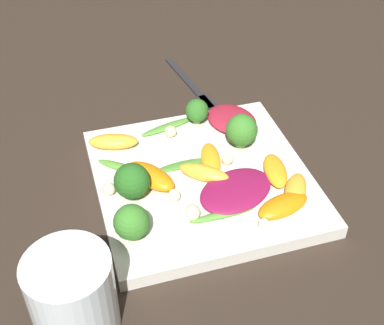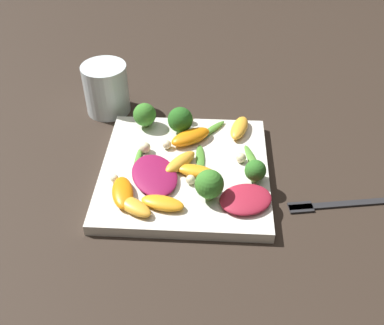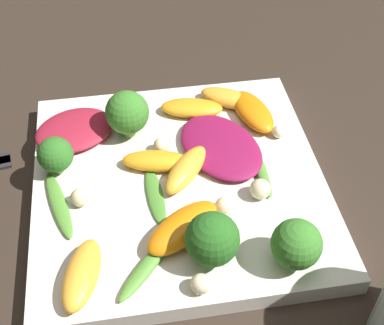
% 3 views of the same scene
% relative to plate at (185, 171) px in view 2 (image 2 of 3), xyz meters
% --- Properties ---
extents(ground_plane, '(2.40, 2.40, 0.00)m').
position_rel_plate_xyz_m(ground_plane, '(0.00, 0.00, -0.01)').
color(ground_plane, '#2D231C').
extents(plate, '(0.27, 0.27, 0.02)m').
position_rel_plate_xyz_m(plate, '(0.00, 0.00, 0.00)').
color(plate, silver).
rests_on(plate, ground_plane).
extents(drinking_glass, '(0.08, 0.08, 0.10)m').
position_rel_plate_xyz_m(drinking_glass, '(0.18, 0.16, 0.04)').
color(drinking_glass, silver).
rests_on(drinking_glass, ground_plane).
extents(fork, '(0.04, 0.17, 0.01)m').
position_rel_plate_xyz_m(fork, '(-0.06, -0.23, -0.01)').
color(fork, '#262628').
rests_on(fork, ground_plane).
extents(radicchio_leaf_0, '(0.12, 0.10, 0.01)m').
position_rel_plate_xyz_m(radicchio_leaf_0, '(-0.03, 0.05, 0.02)').
color(radicchio_leaf_0, maroon).
rests_on(radicchio_leaf_0, plate).
extents(radicchio_leaf_1, '(0.09, 0.10, 0.01)m').
position_rel_plate_xyz_m(radicchio_leaf_1, '(-0.07, -0.09, 0.02)').
color(radicchio_leaf_1, maroon).
rests_on(radicchio_leaf_1, plate).
extents(orange_segment_0, '(0.04, 0.07, 0.01)m').
position_rel_plate_xyz_m(orange_segment_0, '(-0.09, 0.03, 0.02)').
color(orange_segment_0, orange).
rests_on(orange_segment_0, plate).
extents(orange_segment_1, '(0.07, 0.08, 0.02)m').
position_rel_plate_xyz_m(orange_segment_1, '(0.07, -0.01, 0.02)').
color(orange_segment_1, orange).
rests_on(orange_segment_1, plate).
extents(orange_segment_2, '(0.07, 0.04, 0.02)m').
position_rel_plate_xyz_m(orange_segment_2, '(0.10, -0.09, 0.02)').
color(orange_segment_2, '#FCAD33').
rests_on(orange_segment_2, plate).
extents(orange_segment_3, '(0.06, 0.07, 0.02)m').
position_rel_plate_xyz_m(orange_segment_3, '(-0.10, 0.07, 0.02)').
color(orange_segment_3, '#FCAD33').
rests_on(orange_segment_3, plate).
extents(orange_segment_4, '(0.04, 0.07, 0.02)m').
position_rel_plate_xyz_m(orange_segment_4, '(-0.02, -0.02, 0.02)').
color(orange_segment_4, orange).
rests_on(orange_segment_4, plate).
extents(orange_segment_5, '(0.07, 0.05, 0.02)m').
position_rel_plate_xyz_m(orange_segment_5, '(-0.07, 0.09, 0.02)').
color(orange_segment_5, orange).
rests_on(orange_segment_5, plate).
extents(orange_segment_6, '(0.07, 0.06, 0.02)m').
position_rel_plate_xyz_m(orange_segment_6, '(0.00, 0.01, 0.02)').
color(orange_segment_6, '#FCAD33').
rests_on(orange_segment_6, plate).
extents(broccoli_floret_0, '(0.03, 0.03, 0.04)m').
position_rel_plate_xyz_m(broccoli_floret_0, '(-0.03, -0.11, 0.03)').
color(broccoli_floret_0, '#84AD5B').
rests_on(broccoli_floret_0, plate).
extents(broccoli_floret_1, '(0.04, 0.04, 0.05)m').
position_rel_plate_xyz_m(broccoli_floret_1, '(0.11, 0.08, 0.03)').
color(broccoli_floret_1, '#84AD5B').
rests_on(broccoli_floret_1, plate).
extents(broccoli_floret_2, '(0.04, 0.04, 0.05)m').
position_rel_plate_xyz_m(broccoli_floret_2, '(-0.07, -0.04, 0.04)').
color(broccoli_floret_2, '#7A9E51').
rests_on(broccoli_floret_2, plate).
extents(broccoli_floret_3, '(0.04, 0.04, 0.05)m').
position_rel_plate_xyz_m(broccoli_floret_3, '(0.09, 0.01, 0.04)').
color(broccoli_floret_3, '#7A9E51').
rests_on(broccoli_floret_3, plate).
extents(arugula_sprig_0, '(0.08, 0.03, 0.01)m').
position_rel_plate_xyz_m(arugula_sprig_0, '(0.02, -0.11, 0.01)').
color(arugula_sprig_0, '#518E33').
rests_on(arugula_sprig_0, plate).
extents(arugula_sprig_1, '(0.07, 0.02, 0.00)m').
position_rel_plate_xyz_m(arugula_sprig_1, '(0.02, -0.02, 0.01)').
color(arugula_sprig_1, '#47842D').
rests_on(arugula_sprig_1, plate).
extents(arugula_sprig_2, '(0.06, 0.06, 0.01)m').
position_rel_plate_xyz_m(arugula_sprig_2, '(0.10, -0.04, 0.01)').
color(arugula_sprig_2, '#518E33').
rests_on(arugula_sprig_2, plate).
extents(arugula_sprig_3, '(0.08, 0.01, 0.01)m').
position_rel_plate_xyz_m(arugula_sprig_3, '(-0.00, 0.08, 0.01)').
color(arugula_sprig_3, '#518E33').
rests_on(arugula_sprig_3, plate).
extents(macadamia_nut_0, '(0.02, 0.02, 0.02)m').
position_rel_plate_xyz_m(macadamia_nut_0, '(0.05, 0.03, 0.02)').
color(macadamia_nut_0, beige).
rests_on(macadamia_nut_0, plate).
extents(macadamia_nut_1, '(0.01, 0.01, 0.01)m').
position_rel_plate_xyz_m(macadamia_nut_1, '(-0.04, 0.11, 0.02)').
color(macadamia_nut_1, beige).
rests_on(macadamia_nut_1, plate).
extents(macadamia_nut_2, '(0.02, 0.02, 0.02)m').
position_rel_plate_xyz_m(macadamia_nut_2, '(0.12, 0.00, 0.02)').
color(macadamia_nut_2, beige).
rests_on(macadamia_nut_2, plate).
extents(macadamia_nut_3, '(0.02, 0.02, 0.02)m').
position_rel_plate_xyz_m(macadamia_nut_3, '(-0.04, -0.01, 0.02)').
color(macadamia_nut_3, beige).
rests_on(macadamia_nut_3, plate).
extents(macadamia_nut_4, '(0.02, 0.02, 0.02)m').
position_rel_plate_xyz_m(macadamia_nut_4, '(0.03, 0.07, 0.02)').
color(macadamia_nut_4, beige).
rests_on(macadamia_nut_4, plate).
extents(macadamia_nut_5, '(0.02, 0.02, 0.02)m').
position_rel_plate_xyz_m(macadamia_nut_5, '(0.02, -0.09, 0.02)').
color(macadamia_nut_5, beige).
rests_on(macadamia_nut_5, plate).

